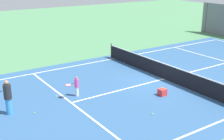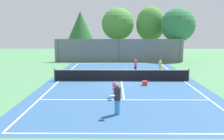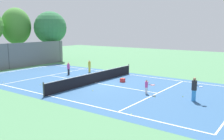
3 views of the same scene
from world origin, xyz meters
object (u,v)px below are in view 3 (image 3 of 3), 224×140
at_px(player_2, 147,87).
at_px(tennis_ball_0, 40,84).
at_px(tennis_ball_1, 155,97).
at_px(player_3, 194,89).
at_px(tennis_ball_9, 70,71).
at_px(tennis_ball_3, 38,70).
at_px(tennis_ball_4, 4,82).
at_px(tennis_ball_7, 148,82).
at_px(tennis_ball_6, 183,96).
at_px(tennis_ball_5, 93,91).
at_px(tennis_ball_2, 87,74).
at_px(player_1, 69,68).
at_px(tennis_ball_8, 131,114).
at_px(player_0, 89,66).
at_px(ball_crate, 123,80).

height_order(player_2, tennis_ball_0, player_2).
bearing_deg(tennis_ball_1, player_2, 60.89).
height_order(player_3, tennis_ball_9, player_3).
distance_m(tennis_ball_0, tennis_ball_3, 8.48).
xyz_separation_m(tennis_ball_4, tennis_ball_7, (8.26, -10.80, 0.00)).
height_order(tennis_ball_0, tennis_ball_6, same).
bearing_deg(tennis_ball_5, player_2, -65.69).
xyz_separation_m(tennis_ball_1, tennis_ball_6, (1.28, -1.66, 0.00)).
bearing_deg(tennis_ball_9, tennis_ball_4, 176.76).
distance_m(tennis_ball_1, tennis_ball_2, 10.89).
relative_size(tennis_ball_0, tennis_ball_7, 1.00).
height_order(player_1, tennis_ball_1, player_1).
height_order(player_1, tennis_ball_2, player_1).
xyz_separation_m(player_1, tennis_ball_1, (-2.80, -11.84, -0.66)).
relative_size(tennis_ball_7, tennis_ball_8, 1.00).
height_order(player_0, tennis_ball_5, player_0).
bearing_deg(player_2, ball_crate, 57.53).
bearing_deg(player_3, tennis_ball_5, 104.43).
bearing_deg(tennis_ball_1, tennis_ball_4, 105.54).
height_order(tennis_ball_2, tennis_ball_6, same).
bearing_deg(player_0, tennis_ball_3, 112.67).
height_order(tennis_ball_2, tennis_ball_4, same).
distance_m(player_2, tennis_ball_7, 4.42).
xyz_separation_m(tennis_ball_0, tennis_ball_5, (1.04, -5.33, 0.00)).
height_order(tennis_ball_1, tennis_ball_9, same).
height_order(tennis_ball_1, tennis_ball_4, same).
distance_m(tennis_ball_0, tennis_ball_8, 10.99).
distance_m(player_1, tennis_ball_5, 8.07).
bearing_deg(tennis_ball_7, tennis_ball_4, 127.41).
bearing_deg(tennis_ball_2, tennis_ball_7, -85.97).
relative_size(player_1, tennis_ball_5, 20.55).
relative_size(player_2, tennis_ball_9, 16.50).
bearing_deg(tennis_ball_0, tennis_ball_1, -77.28).
xyz_separation_m(player_2, tennis_ball_5, (-1.79, 3.96, -0.54)).
bearing_deg(tennis_ball_9, player_1, -139.80).
distance_m(tennis_ball_3, tennis_ball_5, 12.79).
xyz_separation_m(player_0, tennis_ball_3, (-2.55, 6.10, -0.69)).
bearing_deg(player_2, tennis_ball_2, 69.61).
height_order(tennis_ball_0, tennis_ball_9, same).
bearing_deg(tennis_ball_7, tennis_ball_2, 94.03).
xyz_separation_m(player_2, tennis_ball_0, (-2.83, 9.28, -0.54)).
bearing_deg(tennis_ball_5, player_1, 59.65).
distance_m(player_2, ball_crate, 4.63).
xyz_separation_m(player_1, tennis_ball_3, (-0.07, 5.21, -0.66)).
height_order(tennis_ball_3, tennis_ball_5, same).
distance_m(player_1, player_2, 11.14).
bearing_deg(player_1, tennis_ball_7, -79.50).
distance_m(player_1, tennis_ball_1, 12.18).
bearing_deg(tennis_ball_2, tennis_ball_9, 81.44).
height_order(tennis_ball_5, tennis_ball_7, same).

